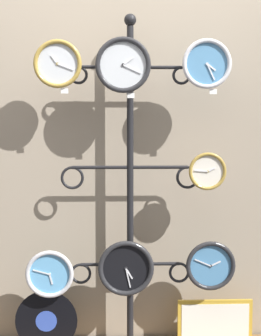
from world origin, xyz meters
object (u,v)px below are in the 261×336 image
at_px(clock_top_left, 58,64).
at_px(clock_top_right, 207,64).
at_px(clock_bottom_left, 50,274).
at_px(display_stand, 130,237).
at_px(clock_bottom_right, 211,266).
at_px(vinyl_record, 46,321).
at_px(clock_bottom_center, 126,268).
at_px(picture_frame, 215,322).
at_px(clock_top_center, 123,65).
at_px(clock_middle_right, 207,171).

relative_size(clock_top_left, clock_top_right, 0.96).
bearing_deg(clock_bottom_left, display_stand, 12.61).
height_order(clock_bottom_right, vinyl_record, clock_bottom_right).
relative_size(clock_bottom_center, picture_frame, 0.71).
bearing_deg(vinyl_record, clock_bottom_center, -6.07).
bearing_deg(clock_top_center, clock_top_right, -0.34).
relative_size(clock_top_center, clock_middle_right, 1.43).
bearing_deg(display_stand, clock_top_center, -112.63).
bearing_deg(clock_middle_right, clock_top_right, -144.45).
distance_m(clock_bottom_center, clock_bottom_right, 0.48).
bearing_deg(picture_frame, clock_bottom_right, -121.18).
height_order(display_stand, clock_bottom_left, display_stand).
relative_size(display_stand, vinyl_record, 5.56).
distance_m(clock_bottom_right, picture_frame, 0.38).
xyz_separation_m(clock_bottom_left, clock_bottom_center, (0.43, -0.00, 0.03)).
xyz_separation_m(clock_top_center, clock_bottom_center, (0.02, -0.00, -1.13)).
bearing_deg(clock_bottom_left, picture_frame, 5.78).
height_order(clock_top_left, picture_frame, clock_top_left).
bearing_deg(picture_frame, clock_top_center, -169.96).
bearing_deg(clock_top_left, clock_bottom_center, -1.98).
bearing_deg(clock_top_center, clock_bottom_right, 2.03).
bearing_deg(clock_bottom_left, vinyl_record, 122.09).
height_order(display_stand, vinyl_record, display_stand).
distance_m(clock_top_center, clock_bottom_left, 1.23).
bearing_deg(clock_bottom_right, display_stand, 169.58).
bearing_deg(clock_top_left, vinyl_record, 157.56).
bearing_deg(picture_frame, clock_middle_right, -129.70).
height_order(clock_top_left, clock_bottom_center, clock_top_left).
relative_size(display_stand, clock_top_right, 7.26).
height_order(clock_top_right, picture_frame, clock_top_right).
xyz_separation_m(display_stand, clock_bottom_left, (-0.45, -0.10, -0.18)).
relative_size(clock_bottom_left, picture_frame, 0.61).
height_order(clock_top_right, clock_bottom_left, clock_top_right).
bearing_deg(clock_top_right, display_stand, 165.93).
relative_size(display_stand, clock_bottom_right, 6.97).
bearing_deg(display_stand, clock_top_right, -14.07).
relative_size(display_stand, picture_frame, 4.46).
distance_m(clock_middle_right, clock_bottom_center, 0.71).
relative_size(clock_top_right, picture_frame, 0.61).
height_order(clock_top_center, picture_frame, clock_top_center).
bearing_deg(vinyl_record, picture_frame, 2.89).
height_order(clock_top_center, clock_bottom_left, clock_top_center).
height_order(display_stand, clock_middle_right, display_stand).
xyz_separation_m(clock_top_center, clock_bottom_right, (0.50, 0.02, -1.12)).
bearing_deg(picture_frame, clock_bottom_left, -174.22).
height_order(display_stand, clock_top_center, display_stand).
bearing_deg(clock_bottom_left, clock_middle_right, 0.41).
relative_size(clock_top_left, clock_bottom_right, 0.92).
bearing_deg(clock_middle_right, picture_frame, 50.30).
distance_m(clock_bottom_left, clock_bottom_right, 0.91).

